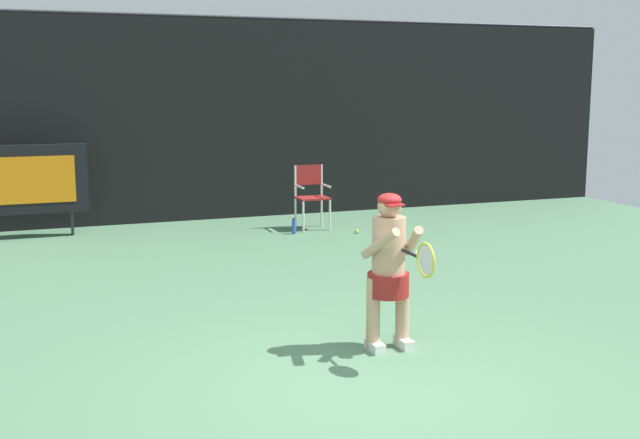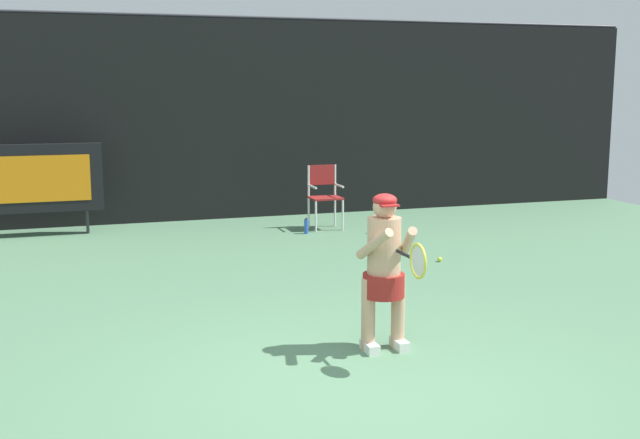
{
  "view_description": "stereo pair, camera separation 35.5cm",
  "coord_description": "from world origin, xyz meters",
  "px_view_note": "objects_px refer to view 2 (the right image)",
  "views": [
    {
      "loc": [
        -2.56,
        -5.77,
        2.46
      ],
      "look_at": [
        0.34,
        1.96,
        1.05
      ],
      "focal_mm": 44.85,
      "sensor_mm": 36.0,
      "label": 1
    },
    {
      "loc": [
        -2.22,
        -5.89,
        2.46
      ],
      "look_at": [
        0.34,
        1.96,
        1.05
      ],
      "focal_mm": 44.85,
      "sensor_mm": 36.0,
      "label": 2
    }
  ],
  "objects_px": {
    "tennis_ball_loose": "(369,232)",
    "tennis_ball_spare": "(440,259)",
    "tennis_racket": "(417,260)",
    "water_bottle": "(306,226)",
    "tennis_player": "(384,266)",
    "scoreboard": "(32,179)",
    "umpire_chair": "(324,193)"
  },
  "relations": [
    {
      "from": "tennis_ball_loose",
      "to": "tennis_ball_spare",
      "type": "bearing_deg",
      "value": -85.95
    },
    {
      "from": "water_bottle",
      "to": "tennis_ball_spare",
      "type": "height_order",
      "value": "water_bottle"
    },
    {
      "from": "tennis_ball_loose",
      "to": "umpire_chair",
      "type": "bearing_deg",
      "value": 127.26
    },
    {
      "from": "umpire_chair",
      "to": "tennis_ball_spare",
      "type": "xyz_separation_m",
      "value": [
        0.71,
        -2.98,
        -0.58
      ]
    },
    {
      "from": "scoreboard",
      "to": "tennis_racket",
      "type": "height_order",
      "value": "scoreboard"
    },
    {
      "from": "umpire_chair",
      "to": "water_bottle",
      "type": "distance_m",
      "value": 0.77
    },
    {
      "from": "scoreboard",
      "to": "umpire_chair",
      "type": "distance_m",
      "value": 4.78
    },
    {
      "from": "water_bottle",
      "to": "tennis_ball_spare",
      "type": "relative_size",
      "value": 3.9
    },
    {
      "from": "tennis_racket",
      "to": "tennis_ball_spare",
      "type": "relative_size",
      "value": 8.85
    },
    {
      "from": "water_bottle",
      "to": "tennis_ball_spare",
      "type": "xyz_separation_m",
      "value": [
        1.15,
        -2.6,
        -0.09
      ]
    },
    {
      "from": "scoreboard",
      "to": "water_bottle",
      "type": "bearing_deg",
      "value": -15.0
    },
    {
      "from": "umpire_chair",
      "to": "tennis_ball_loose",
      "type": "height_order",
      "value": "umpire_chair"
    },
    {
      "from": "tennis_ball_spare",
      "to": "scoreboard",
      "type": "bearing_deg",
      "value": 145.36
    },
    {
      "from": "scoreboard",
      "to": "tennis_ball_spare",
      "type": "bearing_deg",
      "value": -34.64
    },
    {
      "from": "umpire_chair",
      "to": "tennis_player",
      "type": "distance_m",
      "value": 6.36
    },
    {
      "from": "tennis_racket",
      "to": "tennis_ball_loose",
      "type": "bearing_deg",
      "value": 71.31
    },
    {
      "from": "umpire_chair",
      "to": "water_bottle",
      "type": "height_order",
      "value": "umpire_chair"
    },
    {
      "from": "scoreboard",
      "to": "umpire_chair",
      "type": "xyz_separation_m",
      "value": [
        4.71,
        -0.76,
        -0.33
      ]
    },
    {
      "from": "umpire_chair",
      "to": "water_bottle",
      "type": "bearing_deg",
      "value": -139.08
    },
    {
      "from": "tennis_ball_loose",
      "to": "tennis_ball_spare",
      "type": "height_order",
      "value": "same"
    },
    {
      "from": "tennis_player",
      "to": "scoreboard",
      "type": "bearing_deg",
      "value": 115.02
    },
    {
      "from": "water_bottle",
      "to": "tennis_player",
      "type": "distance_m",
      "value": 5.92
    },
    {
      "from": "umpire_chair",
      "to": "scoreboard",
      "type": "bearing_deg",
      "value": 170.87
    },
    {
      "from": "scoreboard",
      "to": "tennis_player",
      "type": "relative_size",
      "value": 1.49
    },
    {
      "from": "scoreboard",
      "to": "tennis_player",
      "type": "distance_m",
      "value": 7.66
    },
    {
      "from": "water_bottle",
      "to": "tennis_player",
      "type": "height_order",
      "value": "tennis_player"
    },
    {
      "from": "tennis_player",
      "to": "tennis_racket",
      "type": "bearing_deg",
      "value": -85.52
    },
    {
      "from": "tennis_ball_loose",
      "to": "tennis_ball_spare",
      "type": "relative_size",
      "value": 1.0
    },
    {
      "from": "tennis_player",
      "to": "tennis_ball_loose",
      "type": "relative_size",
      "value": 21.65
    },
    {
      "from": "tennis_ball_loose",
      "to": "tennis_ball_spare",
      "type": "xyz_separation_m",
      "value": [
        0.16,
        -2.27,
        0.0
      ]
    },
    {
      "from": "umpire_chair",
      "to": "tennis_player",
      "type": "bearing_deg",
      "value": -103.41
    },
    {
      "from": "tennis_player",
      "to": "water_bottle",
      "type": "bearing_deg",
      "value": 79.93
    }
  ]
}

